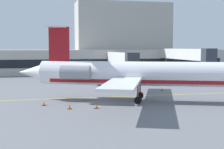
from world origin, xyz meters
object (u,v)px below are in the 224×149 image
object	(u,v)px
regional_jet	(145,74)
fuel_tank	(155,71)
baggage_tug	(187,79)
pushback_tractor	(105,81)

from	to	relation	value
regional_jet	fuel_tank	bearing A→B (deg)	67.00
baggage_tug	fuel_tank	world-z (taller)	fuel_tank
fuel_tank	pushback_tractor	bearing A→B (deg)	-140.72
baggage_tug	pushback_tractor	bearing A→B (deg)	176.26
regional_jet	fuel_tank	xyz separation A→B (m)	(12.42, 29.26, -1.93)
baggage_tug	regional_jet	bearing A→B (deg)	-129.80
pushback_tractor	fuel_tank	bearing A→B (deg)	39.28
regional_jet	fuel_tank	size ratio (longest dim) A/B	3.86
baggage_tug	pushback_tractor	xyz separation A→B (m)	(-15.51, 1.01, -0.02)
regional_jet	baggage_tug	size ratio (longest dim) A/B	7.79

